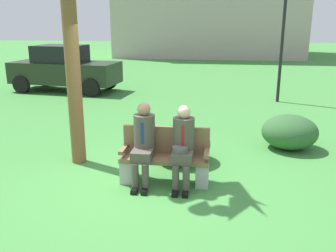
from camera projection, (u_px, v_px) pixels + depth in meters
name	position (u px, v px, depth m)	size (l,w,h in m)	color
ground_plane	(142.00, 184.00, 6.03)	(80.00, 80.00, 0.00)	#3F833B
park_bench	(165.00, 158.00, 6.05)	(1.42, 0.44, 0.90)	brown
seated_man_left	(143.00, 140.00, 5.88)	(0.34, 0.72, 1.33)	#4C473D
seated_man_right	(183.00, 143.00, 5.80)	(0.34, 0.72, 1.30)	#4C473D
shrub_near_bench	(181.00, 143.00, 6.96)	(1.11, 1.01, 0.69)	#255F29
shrub_mid_lawn	(290.00, 132.00, 7.62)	(1.13, 1.04, 0.71)	#305C30
parked_car_near	(64.00, 69.00, 13.66)	(4.05, 2.08, 1.68)	#232D1E
street_lamp	(284.00, 25.00, 11.44)	(0.24, 0.24, 4.01)	black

